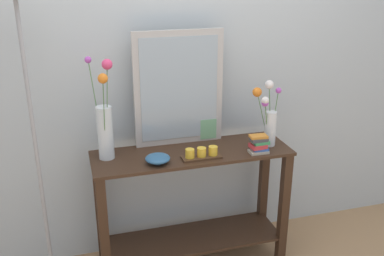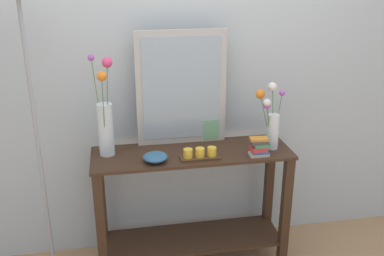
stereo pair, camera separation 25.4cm
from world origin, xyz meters
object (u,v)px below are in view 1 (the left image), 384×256
at_px(tall_vase_left, 105,124).
at_px(vase_right, 268,117).
at_px(candle_tray, 202,154).
at_px(decorative_bowl, 158,158).
at_px(console_table, 192,198).
at_px(picture_frame_small, 208,129).
at_px(mirror_leaning, 179,89).
at_px(book_stack, 259,144).
at_px(floor_lamp, 29,95).

xyz_separation_m(tall_vase_left, vase_right, (1.03, -0.08, -0.03)).
distance_m(candle_tray, decorative_bowl, 0.27).
bearing_deg(console_table, decorative_bowl, -156.79).
xyz_separation_m(vase_right, decorative_bowl, (-0.75, -0.08, -0.16)).
relative_size(tall_vase_left, vase_right, 1.44).
bearing_deg(decorative_bowl, picture_frame_small, 33.23).
xyz_separation_m(tall_vase_left, decorative_bowl, (0.28, -0.16, -0.19)).
relative_size(console_table, candle_tray, 5.17).
relative_size(vase_right, candle_tray, 1.75).
relative_size(mirror_leaning, tall_vase_left, 1.20).
bearing_deg(tall_vase_left, book_stack, -10.89).
bearing_deg(decorative_bowl, tall_vase_left, 151.11).
height_order(mirror_leaning, floor_lamp, floor_lamp).
relative_size(mirror_leaning, vase_right, 1.73).
relative_size(mirror_leaning, candle_tray, 3.04).
xyz_separation_m(candle_tray, book_stack, (0.37, -0.02, 0.03)).
distance_m(tall_vase_left, floor_lamp, 0.46).
bearing_deg(vase_right, console_table, 177.15).
bearing_deg(tall_vase_left, picture_frame_small, 8.93).
distance_m(tall_vase_left, book_stack, 0.96).
distance_m(book_stack, floor_lamp, 1.39).
distance_m(picture_frame_small, decorative_bowl, 0.48).
bearing_deg(candle_tray, mirror_leaning, 103.89).
xyz_separation_m(vase_right, picture_frame_small, (-0.34, 0.18, -0.11)).
bearing_deg(tall_vase_left, candle_tray, -15.83).
relative_size(picture_frame_small, decorative_bowl, 1.08).
bearing_deg(picture_frame_small, vase_right, -28.10).
bearing_deg(floor_lamp, book_stack, -5.79).
height_order(tall_vase_left, floor_lamp, floor_lamp).
bearing_deg(book_stack, candle_tray, 176.81).
xyz_separation_m(console_table, tall_vase_left, (-0.52, 0.05, 0.56)).
distance_m(console_table, mirror_leaning, 0.73).
bearing_deg(floor_lamp, picture_frame_small, 7.95).
height_order(tall_vase_left, picture_frame_small, tall_vase_left).
relative_size(mirror_leaning, floor_lamp, 0.39).
distance_m(mirror_leaning, floor_lamp, 0.90).
bearing_deg(tall_vase_left, vase_right, -4.26).
height_order(vase_right, decorative_bowl, vase_right).
distance_m(candle_tray, floor_lamp, 1.05).
distance_m(vase_right, picture_frame_small, 0.41).
xyz_separation_m(mirror_leaning, vase_right, (0.54, -0.19, -0.18)).
bearing_deg(floor_lamp, vase_right, -1.32).
xyz_separation_m(vase_right, floor_lamp, (-1.43, 0.03, 0.25)).
bearing_deg(floor_lamp, console_table, -0.48).
distance_m(vase_right, candle_tray, 0.51).
bearing_deg(tall_vase_left, console_table, -5.61).
relative_size(vase_right, decorative_bowl, 2.87).
relative_size(tall_vase_left, floor_lamp, 0.33).
distance_m(console_table, vase_right, 0.73).
height_order(mirror_leaning, candle_tray, mirror_leaning).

